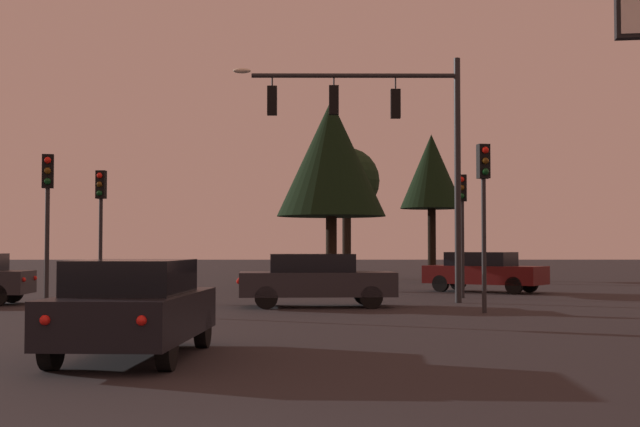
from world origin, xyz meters
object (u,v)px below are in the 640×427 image
object	(u,v)px
car_crossing_right	(316,279)
traffic_light_corner_left	(484,193)
traffic_light_far_side	(462,210)
traffic_light_median	(47,200)
tree_left_far	(331,158)
car_nearside_lane	(134,307)
tree_center_horizon	(347,182)
car_far_lane	(484,271)
traffic_signal_mast_arm	(387,129)
traffic_light_corner_right	(101,208)
tree_behind_sign	(431,172)

from	to	relation	value
car_crossing_right	traffic_light_corner_left	bearing A→B (deg)	-27.77
traffic_light_far_side	traffic_light_corner_left	bearing A→B (deg)	-94.96
traffic_light_median	tree_left_far	distance (m)	13.73
traffic_light_corner_left	car_nearside_lane	bearing A→B (deg)	-128.83
tree_center_horizon	car_far_lane	bearing A→B (deg)	-72.23
car_crossing_right	tree_center_horizon	size ratio (longest dim) A/B	0.64
traffic_signal_mast_arm	tree_left_far	size ratio (longest dim) A/B	1.00
car_far_lane	tree_left_far	size ratio (longest dim) A/B	0.61
tree_center_horizon	traffic_signal_mast_arm	bearing A→B (deg)	-88.71
traffic_signal_mast_arm	tree_left_far	world-z (taller)	same
tree_left_far	traffic_light_corner_left	bearing A→B (deg)	-72.10
car_nearside_lane	car_far_lane	world-z (taller)	same
traffic_light_median	traffic_light_far_side	bearing A→B (deg)	26.46
traffic_light_corner_right	car_crossing_right	bearing A→B (deg)	-21.97
traffic_light_corner_left	tree_center_horizon	xyz separation A→B (m)	(-2.63, 24.74, 2.17)
tree_behind_sign	traffic_light_corner_right	bearing A→B (deg)	-130.83
car_nearside_lane	car_crossing_right	distance (m)	11.65
traffic_light_corner_right	car_crossing_right	world-z (taller)	traffic_light_corner_right
car_nearside_lane	traffic_light_corner_left	bearing A→B (deg)	51.17
traffic_light_median	car_far_lane	world-z (taller)	traffic_light_median
tree_behind_sign	tree_center_horizon	world-z (taller)	tree_behind_sign
tree_behind_sign	tree_left_far	distance (m)	9.54
tree_behind_sign	tree_left_far	size ratio (longest dim) A/B	0.96
car_crossing_right	tree_behind_sign	bearing A→B (deg)	71.70
traffic_light_median	traffic_light_corner_left	bearing A→B (deg)	-2.51
traffic_signal_mast_arm	car_crossing_right	world-z (taller)	traffic_signal_mast_arm
traffic_light_far_side	car_crossing_right	distance (m)	6.85
traffic_light_corner_right	tree_behind_sign	size ratio (longest dim) A/B	0.57
traffic_light_corner_left	car_crossing_right	xyz separation A→B (m)	(-4.39, 2.31, -2.32)
traffic_signal_mast_arm	tree_behind_sign	xyz separation A→B (m)	(3.51, 15.58, 0.02)
traffic_light_corner_left	car_far_lane	world-z (taller)	traffic_light_corner_left
traffic_light_far_side	car_far_lane	world-z (taller)	traffic_light_far_side
car_far_lane	traffic_light_median	bearing A→B (deg)	-144.29
traffic_light_corner_right	traffic_light_far_side	world-z (taller)	traffic_light_corner_right
car_nearside_lane	traffic_light_corner_right	bearing A→B (deg)	105.95
car_crossing_right	tree_center_horizon	world-z (taller)	tree_center_horizon
traffic_light_median	tree_behind_sign	bearing A→B (deg)	56.08
traffic_signal_mast_arm	tree_behind_sign	size ratio (longest dim) A/B	1.04
traffic_signal_mast_arm	car_crossing_right	xyz separation A→B (m)	(-2.23, -1.77, -4.55)
traffic_light_median	car_far_lane	size ratio (longest dim) A/B	0.90
traffic_signal_mast_arm	car_nearside_lane	bearing A→B (deg)	-111.21
tree_center_horizon	traffic_light_far_side	bearing A→B (deg)	-80.06
traffic_light_corner_left	traffic_light_median	size ratio (longest dim) A/B	1.05
traffic_signal_mast_arm	tree_center_horizon	world-z (taller)	traffic_signal_mast_arm
car_nearside_lane	traffic_light_far_side	bearing A→B (deg)	63.31
traffic_light_corner_right	tree_behind_sign	bearing A→B (deg)	49.17
traffic_light_corner_left	car_far_lane	bearing A→B (deg)	78.85
tree_behind_sign	tree_left_far	xyz separation A→B (m)	(-5.09, -8.07, -0.14)
car_nearside_lane	car_crossing_right	xyz separation A→B (m)	(2.84, 11.29, 0.00)
traffic_light_far_side	tree_behind_sign	bearing A→B (deg)	86.59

